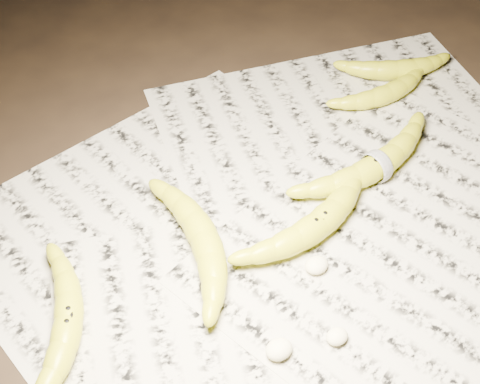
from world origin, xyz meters
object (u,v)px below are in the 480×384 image
banana_center (319,223)px  banana_upper_b (396,68)px  banana_left_a (67,321)px  banana_taped (377,165)px  banana_left_b (204,238)px  banana_upper_a (388,92)px

banana_center → banana_upper_b: (0.32, 0.21, -0.00)m
banana_left_a → banana_taped: (0.48, 0.01, 0.00)m
banana_left_a → banana_upper_b: banana_left_a is taller
banana_left_b → banana_left_a: bearing=107.9°
banana_taped → banana_upper_b: banana_taped is taller
banana_center → banana_upper_b: bearing=22.2°
banana_center → banana_upper_b: size_ratio=1.29×
banana_left_b → banana_taped: bearing=-81.3°
banana_left_b → banana_taped: size_ratio=0.89×
banana_left_a → banana_center: bearing=-68.4°
banana_center → banana_upper_a: bearing=21.4°
banana_upper_a → banana_upper_b: size_ratio=1.00×
banana_upper_b → banana_left_b: bearing=-136.3°
banana_center → banana_upper_a: 0.32m
banana_center → banana_taped: (0.14, 0.05, -0.00)m
banana_left_a → banana_upper_a: banana_left_a is taller
banana_center → banana_upper_b: 0.39m
banana_left_b → banana_upper_a: size_ratio=1.25×
banana_left_a → banana_left_b: size_ratio=0.97×
banana_left_a → banana_center: size_ratio=0.94×
banana_taped → banana_upper_b: bearing=36.4°
banana_left_a → banana_left_b: 0.20m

